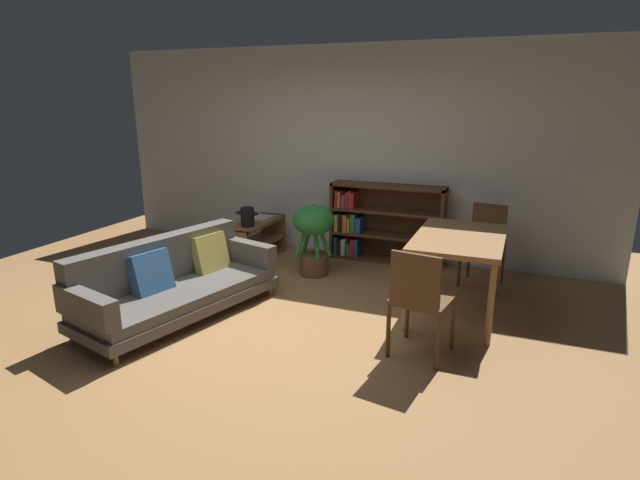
{
  "coord_description": "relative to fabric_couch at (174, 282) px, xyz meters",
  "views": [
    {
      "loc": [
        2.2,
        -3.68,
        2.07
      ],
      "look_at": [
        0.46,
        0.63,
        0.75
      ],
      "focal_mm": 28.54,
      "sensor_mm": 36.0,
      "label": 1
    }
  ],
  "objects": [
    {
      "name": "fabric_couch",
      "position": [
        0.0,
        0.0,
        0.0
      ],
      "size": [
        1.25,
        2.12,
        0.74
      ],
      "color": "olive",
      "rests_on": "ground_plane"
    },
    {
      "name": "ground_plane",
      "position": [
        0.85,
        -0.07,
        -0.33
      ],
      "size": [
        8.16,
        8.16,
        0.0
      ],
      "primitive_type": "plane",
      "color": "#9E7042"
    },
    {
      "name": "back_wall_panel",
      "position": [
        0.85,
        2.63,
        1.02
      ],
      "size": [
        6.8,
        0.1,
        2.7
      ],
      "primitive_type": "cube",
      "color": "silver",
      "rests_on": "ground_plane"
    },
    {
      "name": "bookshelf",
      "position": [
        1.36,
        2.44,
        0.15
      ],
      "size": [
        1.45,
        0.31,
        1.0
      ],
      "color": "#56351E",
      "rests_on": "ground_plane"
    },
    {
      "name": "dining_chair_far",
      "position": [
        2.38,
        0.04,
        0.2
      ],
      "size": [
        0.51,
        0.51,
        0.92
      ],
      "color": "#56351E",
      "rests_on": "ground_plane"
    },
    {
      "name": "potted_floor_plant",
      "position": [
        0.82,
        1.57,
        0.2
      ],
      "size": [
        0.49,
        0.49,
        0.86
      ],
      "color": "brown",
      "rests_on": "ground_plane"
    },
    {
      "name": "open_laptop",
      "position": [
        -0.2,
        2.03,
        0.2
      ],
      "size": [
        0.43,
        0.31,
        0.08
      ],
      "color": "silver",
      "rests_on": "media_console"
    },
    {
      "name": "desk_speaker",
      "position": [
        -0.07,
        1.58,
        0.3
      ],
      "size": [
        0.17,
        0.17,
        0.24
      ],
      "color": "black",
      "rests_on": "media_console"
    },
    {
      "name": "dining_chair_near",
      "position": [
        2.71,
        2.01,
        0.2
      ],
      "size": [
        0.48,
        0.47,
        0.9
      ],
      "color": "#56351E",
      "rests_on": "ground_plane"
    },
    {
      "name": "dining_table",
      "position": [
        2.54,
        1.04,
        0.38
      ],
      "size": [
        0.81,
        1.27,
        0.79
      ],
      "color": "olive",
      "rests_on": "ground_plane"
    },
    {
      "name": "media_console",
      "position": [
        -0.1,
        1.81,
        -0.08
      ],
      "size": [
        0.36,
        1.05,
        0.51
      ],
      "color": "brown",
      "rests_on": "ground_plane"
    }
  ]
}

